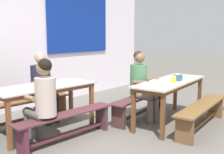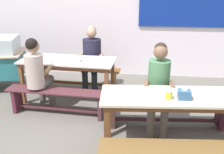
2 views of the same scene
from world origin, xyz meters
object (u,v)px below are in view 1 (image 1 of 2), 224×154
bench_far_back (27,109)px  condiment_jar (174,79)px  dining_table_far (44,90)px  bench_near_front (202,112)px  person_center_facing (43,82)px  bench_near_back (142,102)px  person_right_near_table (141,82)px  dining_table_near (171,85)px  person_left_back_turned (43,98)px  bench_far_front (67,123)px  tissue_box (177,78)px  soup_bowl (58,83)px

bench_far_back → condiment_jar: (1.58, -2.02, 0.54)m
dining_table_far → bench_near_front: dining_table_far is taller
bench_far_back → bench_near_front: size_ratio=0.92×
bench_near_front → person_center_facing: person_center_facing is taller
bench_near_back → person_right_near_table: person_right_near_table is taller
dining_table_near → person_center_facing: size_ratio=1.49×
condiment_jar → bench_near_back: bearing=84.1°
person_left_back_turned → dining_table_far: bearing=51.7°
bench_far_front → person_left_back_turned: person_left_back_turned is taller
person_left_back_turned → person_center_facing: 1.22m
dining_table_near → person_left_back_turned: (-2.11, 0.85, 0.01)m
bench_far_back → person_left_back_turned: person_left_back_turned is taller
bench_far_front → tissue_box: 2.10m
person_right_near_table → condiment_jar: (0.08, -0.61, 0.11)m
dining_table_far → bench_near_front: size_ratio=0.92×
person_left_back_turned → person_center_facing: person_center_facing is taller
dining_table_far → dining_table_near: bearing=-37.5°
condiment_jar → person_center_facing: bearing=123.4°
tissue_box → bench_near_back: bearing=99.3°
bench_near_back → person_right_near_table: bearing=-152.6°
bench_far_back → person_right_near_table: 2.11m
bench_far_back → tissue_box: tissue_box is taller
bench_near_back → soup_bowl: (-1.48, 0.68, 0.50)m
bench_near_back → soup_bowl: soup_bowl is taller
person_right_near_table → person_center_facing: (-1.21, 1.34, 0.00)m
dining_table_far → tissue_box: tissue_box is taller
bench_far_front → person_left_back_turned: 0.56m
person_right_near_table → soup_bowl: 1.53m
dining_table_near → bench_far_back: (-1.70, 1.91, -0.41)m
dining_table_near → person_right_near_table: person_right_near_table is taller
dining_table_near → condiment_jar: (-0.12, -0.11, 0.13)m
bench_far_front → bench_far_back: bearing=86.3°
bench_far_back → bench_far_front: bearing=-93.7°
bench_far_front → soup_bowl: soup_bowl is taller
dining_table_near → soup_bowl: 1.98m
person_center_facing → tissue_box: size_ratio=9.01×
bench_far_back → person_left_back_turned: (-0.41, -1.06, 0.43)m
bench_far_front → bench_near_back: size_ratio=0.92×
bench_far_front → person_center_facing: size_ratio=1.32×
dining_table_near → bench_near_back: dining_table_near is taller
soup_bowl → bench_far_back: bearing=104.8°
bench_far_front → soup_bowl: 0.76m
dining_table_near → bench_far_front: size_ratio=1.12×
person_center_facing → soup_bowl: person_center_facing is taller
bench_far_back → person_right_near_table: person_right_near_table is taller
dining_table_near → bench_near_front: 0.70m
person_center_facing → dining_table_near: bearing=-52.7°
person_center_facing → person_right_near_table: bearing=-47.9°
bench_far_back → person_right_near_table: size_ratio=1.33×
bench_near_front → person_left_back_turned: person_left_back_turned is taller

